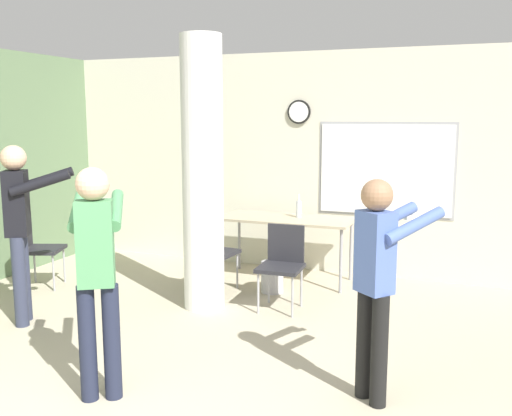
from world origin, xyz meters
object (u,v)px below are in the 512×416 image
Objects in this scene: person_playing_side at (377,273)px; folding_table at (287,222)px; person_playing_front at (97,265)px; chair_by_left_wall at (36,244)px; chair_table_left at (213,249)px; person_watching_back at (21,220)px; chair_table_front at (282,261)px; bottle_on_table at (299,208)px.

folding_table is at bearing 119.68° from person_playing_side.
folding_table is at bearing 84.38° from person_playing_front.
chair_by_left_wall is 1.00× the size of chair_table_left.
chair_by_left_wall is 1.34m from person_watching_back.
person_playing_side is at bearing -17.69° from chair_by_left_wall.
chair_table_front is at bearing -74.41° from folding_table.
person_playing_front reaches higher than person_playing_side.
folding_table is 1.84× the size of chair_by_left_wall.
person_playing_side reaches higher than folding_table.
chair_table_front is at bearing -81.96° from bottle_on_table.
person_playing_front is at bearing -31.80° from person_watching_back.
folding_table is at bearing -145.48° from bottle_on_table.
person_playing_side is at bearing -5.61° from person_watching_back.
bottle_on_table reaches higher than chair_by_left_wall.
chair_by_left_wall is 1.00× the size of chair_table_front.
chair_by_left_wall is at bearing -173.88° from chair_table_front.
person_watching_back is (-2.20, -1.31, 0.51)m from chair_table_front.
chair_by_left_wall is 2.10m from chair_table_left.
person_watching_back is at bearing -129.69° from folding_table.
chair_table_left is (-0.63, -0.78, -0.21)m from folding_table.
person_playing_side is (3.42, -0.34, -0.09)m from person_watching_back.
bottle_on_table is at bearing 49.55° from person_watching_back.
folding_table is 3.32m from person_playing_front.
person_watching_back is at bearing 148.20° from person_playing_front.
chair_by_left_wall is 0.50× the size of person_watching_back.
chair_table_front is 2.61m from person_watching_back.
person_playing_side is at bearing -41.13° from chair_table_left.
chair_table_left is 2.06m from person_watching_back.
chair_table_front is 0.55× the size of person_playing_side.
folding_table is 1.02m from chair_table_left.
person_watching_back is (-1.92, -2.31, 0.30)m from folding_table.
person_playing_side is (4.17, -1.33, 0.42)m from chair_by_left_wall.
chair_by_left_wall reaches higher than folding_table.
chair_table_front is 0.50× the size of person_watching_back.
person_playing_side reaches higher than bottle_on_table.
chair_table_left is (-0.91, 0.22, 0.00)m from chair_table_front.
chair_by_left_wall and chair_table_front have the same top height.
folding_table is 3.05m from person_playing_side.
person_watching_back is at bearing -53.26° from chair_by_left_wall.
person_playing_side is (1.23, -1.64, 0.42)m from chair_table_front.
bottle_on_table is 0.33× the size of chair_table_front.
chair_table_left reaches higher than folding_table.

